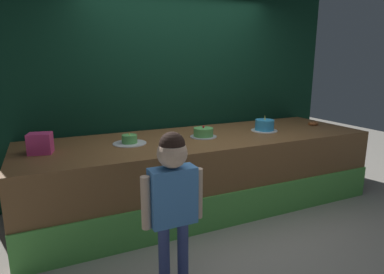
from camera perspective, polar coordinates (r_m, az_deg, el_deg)
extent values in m
plane|color=gray|center=(3.55, 6.44, -15.30)|extent=(12.00, 12.00, 0.00)
cube|color=brown|center=(3.89, 1.79, -5.95)|extent=(4.02, 1.25, 0.84)
cube|color=#59B24C|center=(3.46, 6.61, -12.62)|extent=(4.02, 0.02, 0.38)
cube|color=black|center=(4.35, -2.47, 9.48)|extent=(4.64, 0.08, 2.83)
cylinder|color=#3F4C8C|center=(2.56, -4.91, -20.43)|extent=(0.08, 0.08, 0.54)
cylinder|color=#3F4C8C|center=(2.61, -1.60, -19.73)|extent=(0.08, 0.08, 0.54)
cube|color=#4C8CD8|center=(2.36, -3.39, -10.27)|extent=(0.33, 0.15, 0.42)
cylinder|color=beige|center=(2.30, -8.13, -11.37)|extent=(0.07, 0.07, 0.38)
cylinder|color=beige|center=(2.44, 1.08, -9.84)|extent=(0.07, 0.07, 0.38)
sphere|color=beige|center=(2.25, -3.50, -2.83)|extent=(0.22, 0.22, 0.22)
sphere|color=black|center=(2.24, -3.52, -1.37)|extent=(0.18, 0.18, 0.18)
cube|color=#EF3F87|center=(3.37, -25.09, -1.01)|extent=(0.24, 0.21, 0.20)
torus|color=brown|center=(4.77, 20.51, 2.24)|extent=(0.14, 0.14, 0.04)
cylinder|color=silver|center=(3.50, -10.88, -1.10)|extent=(0.35, 0.35, 0.01)
cylinder|color=#59B259|center=(3.49, -10.91, -0.33)|extent=(0.16, 0.16, 0.09)
cone|color=#F2E566|center=(3.47, -10.95, 0.65)|extent=(0.02, 0.02, 0.04)
cylinder|color=silver|center=(3.75, 2.00, 0.08)|extent=(0.31, 0.31, 0.01)
cylinder|color=#59B259|center=(3.74, 2.01, 0.87)|extent=(0.23, 0.23, 0.10)
sphere|color=red|center=(3.73, 2.02, 1.81)|extent=(0.03, 0.03, 0.03)
cylinder|color=white|center=(4.19, 12.56, 1.13)|extent=(0.33, 0.33, 0.01)
cylinder|color=#3399D8|center=(4.18, 12.61, 2.08)|extent=(0.23, 0.23, 0.13)
cone|color=#F2E566|center=(4.16, 12.67, 3.37)|extent=(0.02, 0.02, 0.06)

